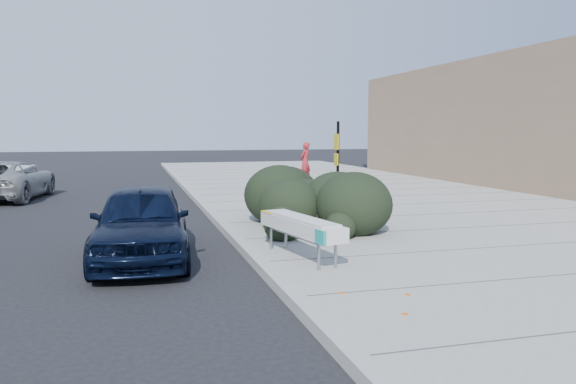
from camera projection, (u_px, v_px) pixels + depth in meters
name	position (u px, v px, depth m)	size (l,w,h in m)	color
ground	(263.00, 271.00, 9.11)	(120.00, 120.00, 0.00)	black
sidewalk_near	(420.00, 211.00, 15.39)	(11.20, 50.00, 0.15)	gray
curb_near	(217.00, 220.00, 13.89)	(0.22, 50.00, 0.17)	#9E9E99
bench	(301.00, 226.00, 9.32)	(0.88, 2.32, 0.68)	gray
bike_rack	(362.00, 199.00, 13.08)	(0.16, 0.62, 0.92)	black
sign_post	(337.00, 163.00, 13.72)	(0.08, 0.27, 2.36)	black
hedge	(302.00, 190.00, 12.86)	(2.08, 4.16, 1.56)	black
sedan_navy	(142.00, 222.00, 9.84)	(1.60, 3.98, 1.35)	black
suv_silver	(8.00, 180.00, 18.72)	(2.14, 4.63, 1.29)	#95989A
pedestrian	(305.00, 162.00, 23.81)	(0.60, 0.40, 1.66)	maroon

